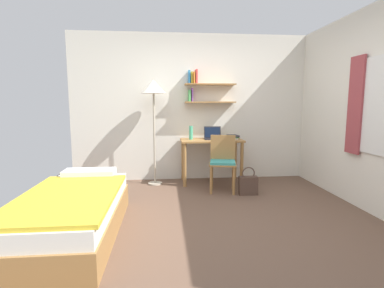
# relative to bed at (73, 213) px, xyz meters

# --- Properties ---
(ground_plane) EXTENTS (5.28, 5.28, 0.00)m
(ground_plane) POSITION_rel_bed_xyz_m (1.52, 0.24, -0.24)
(ground_plane) COLOR brown
(wall_back) EXTENTS (4.40, 0.27, 2.60)m
(wall_back) POSITION_rel_bed_xyz_m (1.53, 2.27, 1.07)
(wall_back) COLOR silver
(wall_back) RESTS_ON ground_plane
(wall_right) EXTENTS (0.10, 4.40, 2.60)m
(wall_right) POSITION_rel_bed_xyz_m (3.55, 0.25, 1.06)
(wall_right) COLOR silver
(wall_right) RESTS_ON ground_plane
(bed) EXTENTS (0.92, 1.90, 0.54)m
(bed) POSITION_rel_bed_xyz_m (0.00, 0.00, 0.00)
(bed) COLOR #9E703D
(bed) RESTS_ON ground_plane
(desk) EXTENTS (1.06, 0.56, 0.76)m
(desk) POSITION_rel_bed_xyz_m (1.77, 1.94, 0.38)
(desk) COLOR #9E703D
(desk) RESTS_ON ground_plane
(desk_chair) EXTENTS (0.48, 0.45, 0.88)m
(desk_chair) POSITION_rel_bed_xyz_m (1.87, 1.44, 0.25)
(desk_chair) COLOR #9E703D
(desk_chair) RESTS_ON ground_plane
(standing_lamp) EXTENTS (0.42, 0.42, 1.76)m
(standing_lamp) POSITION_rel_bed_xyz_m (0.79, 1.92, 1.33)
(standing_lamp) COLOR #B2A893
(standing_lamp) RESTS_ON ground_plane
(laptop) EXTENTS (0.30, 0.22, 0.22)m
(laptop) POSITION_rel_bed_xyz_m (1.80, 1.98, 0.58)
(laptop) COLOR black
(laptop) RESTS_ON desk
(water_bottle) EXTENTS (0.06, 0.06, 0.23)m
(water_bottle) POSITION_rel_bed_xyz_m (1.41, 1.97, 0.64)
(water_bottle) COLOR #42A87F
(water_bottle) RESTS_ON desk
(book_stack) EXTENTS (0.19, 0.24, 0.07)m
(book_stack) POSITION_rel_bed_xyz_m (2.16, 1.98, 0.56)
(book_stack) COLOR silver
(book_stack) RESTS_ON desk
(handbag) EXTENTS (0.28, 0.12, 0.43)m
(handbag) POSITION_rel_bed_xyz_m (2.22, 1.19, -0.09)
(handbag) COLOR #4C382D
(handbag) RESTS_ON ground_plane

